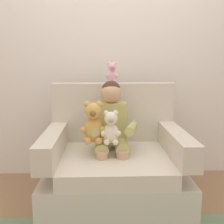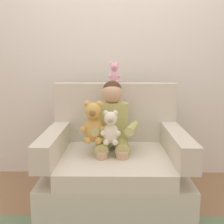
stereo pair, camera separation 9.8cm
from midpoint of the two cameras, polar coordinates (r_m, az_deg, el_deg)
The scene contains 7 objects.
ground_plane at distance 2.38m, azimuth 1.89°, elevation -19.39°, with size 8.00×8.00×0.00m, color #936D4C.
back_wall at distance 2.83m, azimuth 1.73°, elevation 12.76°, with size 6.00×0.10×2.60m, color silver.
armchair at distance 2.28m, azimuth 1.92°, elevation -11.86°, with size 1.12×0.91×1.00m.
seated_child at distance 2.20m, azimuth 1.31°, elevation -2.99°, with size 0.45×0.39×0.82m.
plush_honey at distance 2.07m, azimuth -2.68°, elevation -2.43°, with size 0.20×0.16×0.33m.
plush_cream at distance 2.04m, azimuth 1.07°, elevation -3.51°, with size 0.16×0.13×0.26m.
plush_pink_on_backrest at distance 2.45m, azimuth 1.68°, elevation 8.28°, with size 0.11×0.09×0.19m.
Camera 2 is at (-0.00, -2.07, 1.18)m, focal length 42.70 mm.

